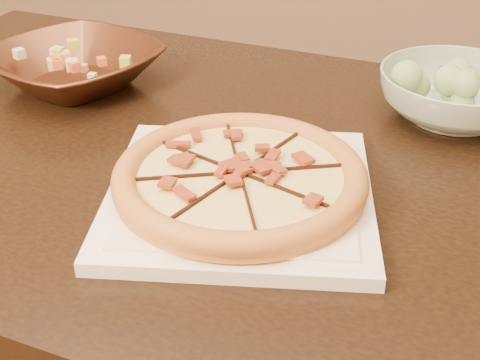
{
  "coord_description": "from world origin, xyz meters",
  "views": [
    {
      "loc": [
        0.38,
        -0.75,
        1.2
      ],
      "look_at": [
        0.19,
        -0.1,
        0.78
      ],
      "focal_mm": 50.0,
      "sensor_mm": 36.0,
      "label": 1
    }
  ],
  "objects": [
    {
      "name": "salad",
      "position": [
        0.44,
        0.21,
        0.84
      ],
      "size": [
        0.11,
        0.11,
        0.04
      ],
      "color": "#A6C773",
      "rests_on": "salad_bowl"
    },
    {
      "name": "mixed_dish",
      "position": [
        -0.17,
        0.17,
        0.83
      ],
      "size": [
        0.09,
        0.12,
        0.03
      ],
      "color": "beige",
      "rests_on": "bronze_bowl"
    },
    {
      "name": "dining_table",
      "position": [
        0.09,
        0.03,
        0.64
      ],
      "size": [
        1.35,
        0.96,
        0.75
      ],
      "color": "black",
      "rests_on": "floor"
    },
    {
      "name": "salad_bowl",
      "position": [
        0.44,
        0.22,
        0.79
      ],
      "size": [
        0.26,
        0.26,
        0.07
      ],
      "primitive_type": "imported",
      "rotation": [
        0.0,
        0.0,
        0.13
      ],
      "color": "#A8C2B3",
      "rests_on": "dining_table"
    },
    {
      "name": "bronze_bowl",
      "position": [
        -0.16,
        0.17,
        0.78
      ],
      "size": [
        0.35,
        0.35,
        0.06
      ],
      "primitive_type": "imported",
      "rotation": [
        0.0,
        0.0,
        -0.42
      ],
      "color": "brown",
      "rests_on": "dining_table"
    },
    {
      "name": "plate",
      "position": [
        0.19,
        -0.1,
        0.76
      ],
      "size": [
        0.37,
        0.37,
        0.02
      ],
      "color": "white",
      "rests_on": "dining_table"
    },
    {
      "name": "pizza",
      "position": [
        0.19,
        -0.1,
        0.78
      ],
      "size": [
        0.31,
        0.31,
        0.03
      ],
      "color": "#D36A32",
      "rests_on": "plate"
    }
  ]
}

